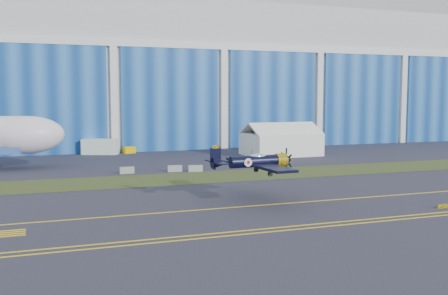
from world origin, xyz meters
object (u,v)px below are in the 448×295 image
object	(u,v)px
tent	(281,139)
shipping_container	(100,147)
tug	(129,150)
warbird	(254,161)

from	to	relation	value
tent	shipping_container	world-z (taller)	tent
tent	tug	bearing A→B (deg)	152.02
warbird	tug	distance (m)	49.87
warbird	tug	world-z (taller)	warbird
shipping_container	tug	distance (m)	5.37
warbird	tent	world-z (taller)	tent
tent	shipping_container	xyz separation A→B (m)	(-30.70, 12.61, -1.59)
tug	shipping_container	bearing A→B (deg)	164.92
warbird	shipping_container	bearing A→B (deg)	98.12
warbird	tent	xyz separation A→B (m)	(21.04, 37.01, -0.99)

